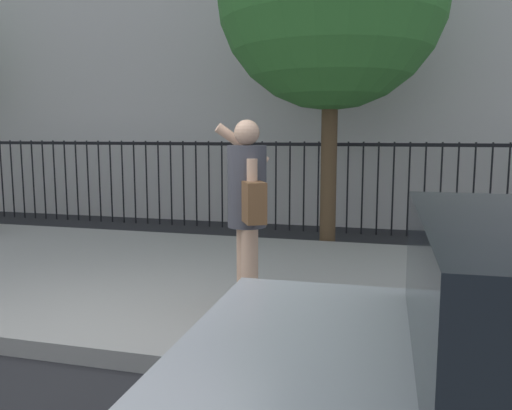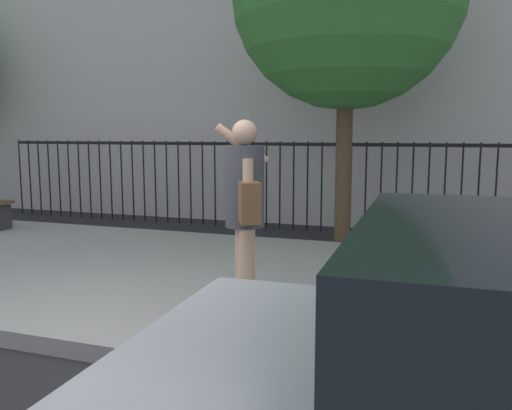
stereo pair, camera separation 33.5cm
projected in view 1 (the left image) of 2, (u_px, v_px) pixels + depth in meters
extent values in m
plane|color=black|center=(83.00, 366.00, 3.97)|extent=(60.00, 60.00, 0.00)
cube|color=gray|center=(192.00, 279.00, 6.06)|extent=(28.00, 4.40, 0.15)
cube|color=black|center=(269.00, 144.00, 9.40)|extent=(12.00, 0.04, 0.06)
cylinder|color=black|center=(2.00, 179.00, 10.99)|extent=(0.03, 0.03, 1.60)
cylinder|color=black|center=(12.00, 179.00, 10.92)|extent=(0.03, 0.03, 1.60)
cylinder|color=black|center=(23.00, 179.00, 10.86)|extent=(0.03, 0.03, 1.60)
cylinder|color=black|center=(33.00, 180.00, 10.79)|extent=(0.03, 0.03, 1.60)
cylinder|color=black|center=(44.00, 180.00, 10.73)|extent=(0.03, 0.03, 1.60)
cylinder|color=black|center=(55.00, 180.00, 10.66)|extent=(0.03, 0.03, 1.60)
cylinder|color=black|center=(66.00, 181.00, 10.59)|extent=(0.03, 0.03, 1.60)
cylinder|color=black|center=(77.00, 181.00, 10.53)|extent=(0.03, 0.03, 1.60)
cylinder|color=black|center=(88.00, 181.00, 10.46)|extent=(0.03, 0.03, 1.60)
cylinder|color=black|center=(100.00, 181.00, 10.40)|extent=(0.03, 0.03, 1.60)
cylinder|color=black|center=(111.00, 182.00, 10.33)|extent=(0.03, 0.03, 1.60)
cylinder|color=black|center=(123.00, 182.00, 10.26)|extent=(0.03, 0.03, 1.60)
cylinder|color=black|center=(135.00, 182.00, 10.20)|extent=(0.03, 0.03, 1.60)
cylinder|color=black|center=(147.00, 183.00, 10.13)|extent=(0.03, 0.03, 1.60)
cylinder|color=black|center=(159.00, 183.00, 10.06)|extent=(0.03, 0.03, 1.60)
cylinder|color=black|center=(171.00, 183.00, 10.00)|extent=(0.03, 0.03, 1.60)
cylinder|color=black|center=(184.00, 184.00, 9.93)|extent=(0.03, 0.03, 1.60)
cylinder|color=black|center=(196.00, 184.00, 9.87)|extent=(0.03, 0.03, 1.60)
cylinder|color=black|center=(209.00, 184.00, 9.80)|extent=(0.03, 0.03, 1.60)
cylinder|color=black|center=(222.00, 185.00, 9.73)|extent=(0.03, 0.03, 1.60)
cylinder|color=black|center=(235.00, 185.00, 9.67)|extent=(0.03, 0.03, 1.60)
cylinder|color=black|center=(249.00, 185.00, 9.60)|extent=(0.03, 0.03, 1.60)
cylinder|color=black|center=(262.00, 186.00, 9.54)|extent=(0.03, 0.03, 1.60)
cylinder|color=black|center=(276.00, 186.00, 9.47)|extent=(0.03, 0.03, 1.60)
cylinder|color=black|center=(290.00, 186.00, 9.40)|extent=(0.03, 0.03, 1.60)
cylinder|color=black|center=(304.00, 187.00, 9.34)|extent=(0.03, 0.03, 1.60)
cylinder|color=black|center=(318.00, 187.00, 9.27)|extent=(0.03, 0.03, 1.60)
cylinder|color=black|center=(333.00, 188.00, 9.20)|extent=(0.03, 0.03, 1.60)
cylinder|color=black|center=(347.00, 188.00, 9.14)|extent=(0.03, 0.03, 1.60)
cylinder|color=black|center=(362.00, 188.00, 9.07)|extent=(0.03, 0.03, 1.60)
cylinder|color=black|center=(378.00, 189.00, 9.01)|extent=(0.03, 0.03, 1.60)
cylinder|color=black|center=(393.00, 189.00, 8.94)|extent=(0.03, 0.03, 1.60)
cylinder|color=black|center=(409.00, 190.00, 8.87)|extent=(0.03, 0.03, 1.60)
cylinder|color=black|center=(424.00, 190.00, 8.81)|extent=(0.03, 0.03, 1.60)
cylinder|color=black|center=(440.00, 190.00, 8.74)|extent=(0.03, 0.03, 1.60)
cylinder|color=black|center=(457.00, 191.00, 8.68)|extent=(0.03, 0.03, 1.60)
cylinder|color=black|center=(473.00, 191.00, 8.61)|extent=(0.03, 0.03, 1.60)
cylinder|color=black|center=(490.00, 192.00, 8.54)|extent=(0.03, 0.03, 1.60)
cylinder|color=black|center=(507.00, 192.00, 8.48)|extent=(0.03, 0.03, 1.60)
cylinder|color=black|center=(372.00, 398.00, 2.84)|extent=(0.64, 0.23, 0.64)
cylinder|color=tan|center=(245.00, 267.00, 4.77)|extent=(0.15, 0.15, 0.78)
cylinder|color=tan|center=(250.00, 273.00, 4.57)|extent=(0.15, 0.15, 0.78)
cylinder|color=#3F3F47|center=(247.00, 186.00, 4.57)|extent=(0.46, 0.46, 0.71)
sphere|color=tan|center=(247.00, 132.00, 4.51)|extent=(0.22, 0.22, 0.22)
cylinder|color=tan|center=(242.00, 145.00, 4.72)|extent=(0.48, 0.31, 0.38)
cylinder|color=tan|center=(252.00, 191.00, 4.38)|extent=(0.09, 0.09, 0.54)
cube|color=black|center=(250.00, 135.00, 4.67)|extent=(0.04, 0.07, 0.15)
cube|color=brown|center=(254.00, 202.00, 4.33)|extent=(0.27, 0.32, 0.34)
cylinder|color=#4C3823|center=(329.00, 155.00, 7.88)|extent=(0.24, 0.24, 2.82)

